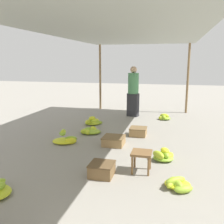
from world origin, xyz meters
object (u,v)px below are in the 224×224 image
(crate_far, at_px, (102,169))
(crate_mid, at_px, (138,132))
(banana_pile_left_3, at_px, (93,122))
(stool, at_px, (142,156))
(crate_near, at_px, (114,141))
(banana_pile_left_2, at_px, (90,131))
(banana_pile_left_1, at_px, (65,139))
(banana_pile_right_0, at_px, (177,184))
(banana_pile_right_1, at_px, (164,156))
(shopper_walking_mid, at_px, (133,91))
(banana_pile_right_2, at_px, (164,117))

(crate_far, bearing_deg, crate_mid, 83.87)
(banana_pile_left_3, bearing_deg, crate_far, -69.18)
(stool, xyz_separation_m, crate_near, (-0.79, 1.25, -0.19))
(crate_mid, bearing_deg, crate_near, -116.74)
(stool, height_order, crate_near, stool)
(banana_pile_left_3, bearing_deg, banana_pile_left_2, -76.74)
(banana_pile_left_1, bearing_deg, stool, -30.03)
(stool, xyz_separation_m, banana_pile_left_3, (-1.83, 2.88, -0.21))
(banana_pile_left_1, bearing_deg, banana_pile_right_0, -31.96)
(banana_pile_left_1, height_order, crate_mid, banana_pile_left_1)
(banana_pile_left_2, relative_size, banana_pile_right_1, 1.30)
(banana_pile_right_1, bearing_deg, shopper_walking_mid, 107.84)
(crate_mid, distance_m, shopper_walking_mid, 2.44)
(banana_pile_left_3, relative_size, shopper_walking_mid, 0.34)
(banana_pile_left_1, bearing_deg, banana_pile_right_2, 54.29)
(banana_pile_left_1, relative_size, crate_far, 1.51)
(banana_pile_left_3, bearing_deg, crate_near, -57.54)
(crate_near, height_order, crate_far, crate_far)
(banana_pile_left_1, xyz_separation_m, banana_pile_right_1, (2.27, -0.50, 0.01))
(banana_pile_left_3, bearing_deg, banana_pile_right_2, 30.29)
(crate_mid, bearing_deg, banana_pile_right_0, -69.79)
(stool, distance_m, banana_pile_left_3, 3.42)
(banana_pile_right_0, distance_m, crate_far, 1.21)
(shopper_walking_mid, bearing_deg, banana_pile_right_2, -14.96)
(stool, relative_size, banana_pile_right_0, 0.80)
(banana_pile_left_2, relative_size, banana_pile_left_3, 1.01)
(banana_pile_right_1, xyz_separation_m, crate_far, (-0.96, -0.92, 0.02))
(crate_near, bearing_deg, crate_mid, 63.26)
(banana_pile_right_2, bearing_deg, crate_far, -100.69)
(stool, relative_size, crate_mid, 0.85)
(crate_near, relative_size, crate_far, 1.21)
(stool, bearing_deg, crate_far, -152.76)
(banana_pile_left_2, distance_m, crate_near, 1.12)
(banana_pile_left_1, relative_size, crate_near, 1.25)
(banana_pile_right_1, xyz_separation_m, crate_mid, (-0.70, 1.50, 0.01))
(banana_pile_right_1, bearing_deg, crate_mid, 115.09)
(banana_pile_left_1, xyz_separation_m, shopper_walking_mid, (1.06, 3.26, 0.79))
(crate_near, xyz_separation_m, crate_mid, (0.44, 0.86, 0.00))
(banana_pile_right_0, bearing_deg, banana_pile_left_3, 125.94)
(stool, distance_m, banana_pile_right_0, 0.78)
(banana_pile_right_1, relative_size, crate_near, 0.94)
(banana_pile_right_0, bearing_deg, banana_pile_left_1, 148.04)
(banana_pile_left_2, xyz_separation_m, banana_pile_left_3, (-0.21, 0.89, 0.02))
(banana_pile_right_1, xyz_separation_m, crate_near, (-1.14, 0.64, 0.01))
(banana_pile_right_2, height_order, crate_far, crate_far)
(banana_pile_left_2, bearing_deg, shopper_walking_mid, 72.18)
(banana_pile_left_1, relative_size, banana_pile_right_0, 1.35)
(banana_pile_right_1, relative_size, shopper_walking_mid, 0.27)
(crate_far, bearing_deg, banana_pile_left_2, 113.55)
(stool, bearing_deg, banana_pile_right_1, 59.92)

